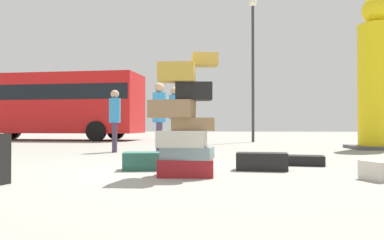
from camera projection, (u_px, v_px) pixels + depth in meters
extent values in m
plane|color=gray|center=(165.00, 174.00, 5.63)|extent=(80.00, 80.00, 0.00)
cube|color=maroon|center=(186.00, 168.00, 5.38)|extent=(0.77, 0.53, 0.24)
cube|color=gray|center=(188.00, 153.00, 5.38)|extent=(0.74, 0.55, 0.17)
cube|color=beige|center=(182.00, 139.00, 5.35)|extent=(0.68, 0.49, 0.23)
cube|color=olive|center=(193.00, 124.00, 5.39)|extent=(0.61, 0.44, 0.18)
cube|color=olive|center=(172.00, 109.00, 5.33)|extent=(0.64, 0.49, 0.24)
cube|color=black|center=(193.00, 92.00, 5.33)|extent=(0.53, 0.39, 0.24)
cube|color=#B28C33|center=(177.00, 73.00, 5.22)|extent=(0.48, 0.33, 0.25)
cube|color=#B28C33|center=(205.00, 60.00, 5.48)|extent=(0.39, 0.30, 0.18)
cube|color=black|center=(262.00, 162.00, 6.09)|extent=(0.82, 0.45, 0.28)
cube|color=black|center=(305.00, 160.00, 6.85)|extent=(0.69, 0.52, 0.17)
cube|color=#26594C|center=(144.00, 161.00, 6.15)|extent=(0.71, 0.52, 0.28)
cylinder|color=#3F334C|center=(115.00, 137.00, 10.36)|extent=(0.12, 0.12, 0.78)
cylinder|color=#3F334C|center=(114.00, 138.00, 10.14)|extent=(0.12, 0.12, 0.78)
cylinder|color=#338CCC|center=(115.00, 110.00, 10.26)|extent=(0.30, 0.30, 0.65)
sphere|color=tan|center=(115.00, 94.00, 10.27)|extent=(0.22, 0.22, 0.22)
cylinder|color=brown|center=(175.00, 135.00, 10.97)|extent=(0.12, 0.12, 0.88)
cylinder|color=brown|center=(173.00, 135.00, 10.75)|extent=(0.12, 0.12, 0.88)
cylinder|color=#338CCC|center=(174.00, 107.00, 10.87)|extent=(0.30, 0.30, 0.67)
sphere|color=tan|center=(174.00, 91.00, 10.88)|extent=(0.22, 0.22, 0.22)
cylinder|color=#3F334C|center=(160.00, 140.00, 8.64)|extent=(0.12, 0.12, 0.77)
cylinder|color=#3F334C|center=(159.00, 140.00, 8.42)|extent=(0.12, 0.12, 0.77)
cylinder|color=#338CCC|center=(159.00, 108.00, 8.54)|extent=(0.30, 0.30, 0.65)
sphere|color=tan|center=(159.00, 88.00, 8.55)|extent=(0.22, 0.22, 0.22)
cylinder|color=yellow|center=(378.00, 87.00, 11.68)|extent=(1.12, 1.12, 3.75)
sphere|color=yellow|center=(377.00, 10.00, 11.72)|extent=(0.87, 0.87, 0.87)
cube|color=#4C4C4C|center=(378.00, 147.00, 11.66)|extent=(1.57, 1.57, 0.10)
cube|color=red|center=(51.00, 104.00, 18.96)|extent=(9.00, 3.28, 2.80)
cube|color=black|center=(51.00, 94.00, 18.96)|extent=(8.83, 3.29, 0.70)
cylinder|color=black|center=(116.00, 131.00, 19.72)|extent=(0.92, 0.33, 0.90)
cylinder|color=black|center=(96.00, 131.00, 17.25)|extent=(0.92, 0.33, 0.90)
cylinder|color=black|center=(13.00, 130.00, 20.62)|extent=(0.92, 0.33, 0.90)
cylinder|color=#333338|center=(253.00, 73.00, 16.62)|extent=(0.12, 0.12, 5.87)
sphere|color=#F2F2CC|center=(253.00, 2.00, 16.66)|extent=(0.36, 0.36, 0.36)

